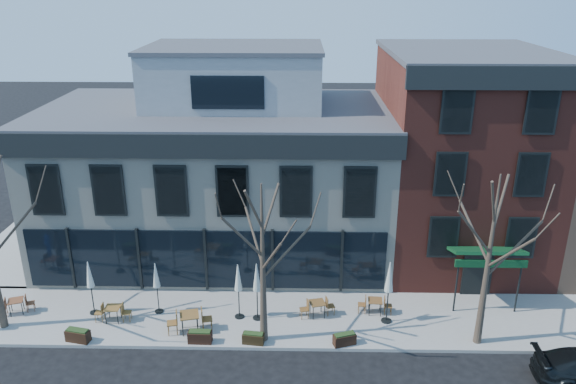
{
  "coord_description": "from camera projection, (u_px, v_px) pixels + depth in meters",
  "views": [
    {
      "loc": [
        4.44,
        -23.93,
        14.47
      ],
      "look_at": [
        3.9,
        2.0,
        4.6
      ],
      "focal_mm": 35.0,
      "sensor_mm": 36.0,
      "label": 1
    }
  ],
  "objects": [
    {
      "name": "ground",
      "position": [
        208.0,
        293.0,
        27.59
      ],
      "size": [
        120.0,
        120.0,
        0.0
      ],
      "primitive_type": "plane",
      "color": "black",
      "rests_on": "ground"
    },
    {
      "name": "cafe_set_5",
      "position": [
        375.0,
        305.0,
        25.54
      ],
      "size": [
        1.6,
        0.68,
        0.83
      ],
      "color": "brown",
      "rests_on": "sidewalk_front"
    },
    {
      "name": "sidewalk_side",
      "position": [
        35.0,
        237.0,
        33.39
      ],
      "size": [
        4.5,
        12.0,
        0.15
      ],
      "primitive_type": "cube",
      "color": "gray",
      "rests_on": "ground"
    },
    {
      "name": "red_brick_building",
      "position": [
        459.0,
        155.0,
        29.99
      ],
      "size": [
        8.2,
        11.78,
        11.18
      ],
      "color": "maroon",
      "rests_on": "ground"
    },
    {
      "name": "umbrella_0",
      "position": [
        90.0,
        277.0,
        25.03
      ],
      "size": [
        0.42,
        0.42,
        2.63
      ],
      "color": "black",
      "rests_on": "sidewalk_front"
    },
    {
      "name": "corner_building",
      "position": [
        219.0,
        169.0,
        30.65
      ],
      "size": [
        18.39,
        10.39,
        11.1
      ],
      "color": "beige",
      "rests_on": "ground"
    },
    {
      "name": "cafe_set_1",
      "position": [
        113.0,
        312.0,
        24.95
      ],
      "size": [
        1.65,
        0.68,
        0.86
      ],
      "color": "brown",
      "rests_on": "sidewalk_front"
    },
    {
      "name": "planter_0",
      "position": [
        78.0,
        335.0,
        23.61
      ],
      "size": [
        1.08,
        0.62,
        0.57
      ],
      "color": "black",
      "rests_on": "sidewalk_front"
    },
    {
      "name": "cafe_set_2",
      "position": [
        190.0,
        320.0,
        24.18
      ],
      "size": [
        2.04,
        0.96,
        1.05
      ],
      "color": "brown",
      "rests_on": "sidewalk_front"
    },
    {
      "name": "planter_1",
      "position": [
        200.0,
        337.0,
        23.53
      ],
      "size": [
        1.01,
        0.42,
        0.56
      ],
      "color": "black",
      "rests_on": "sidewalk_front"
    },
    {
      "name": "umbrella_1",
      "position": [
        156.0,
        278.0,
        25.16
      ],
      "size": [
        0.4,
        0.4,
        2.51
      ],
      "color": "black",
      "rests_on": "sidewalk_front"
    },
    {
      "name": "cafe_set_4",
      "position": [
        317.0,
        307.0,
        25.32
      ],
      "size": [
        1.69,
        0.81,
        0.87
      ],
      "color": "brown",
      "rests_on": "sidewalk_front"
    },
    {
      "name": "planter_2",
      "position": [
        253.0,
        338.0,
        23.48
      ],
      "size": [
        0.94,
        0.48,
        0.51
      ],
      "color": "black",
      "rests_on": "sidewalk_front"
    },
    {
      "name": "planter_3",
      "position": [
        345.0,
        339.0,
        23.4
      ],
      "size": [
        1.01,
        0.66,
        0.53
      ],
      "color": "black",
      "rests_on": "sidewalk_front"
    },
    {
      "name": "tree_right",
      "position": [
        489.0,
        260.0,
        22.28
      ],
      "size": [
        3.72,
        3.77,
        7.48
      ],
      "color": "#382B21",
      "rests_on": "sidewalk_front"
    },
    {
      "name": "umbrella_3",
      "position": [
        257.0,
        280.0,
        24.59
      ],
      "size": [
        0.44,
        0.44,
        2.77
      ],
      "color": "black",
      "rests_on": "sidewalk_front"
    },
    {
      "name": "sidewalk_front",
      "position": [
        272.0,
        317.0,
        25.49
      ],
      "size": [
        33.5,
        4.7,
        0.15
      ],
      "primitive_type": "cube",
      "color": "gray",
      "rests_on": "ground"
    },
    {
      "name": "tree_mid",
      "position": [
        263.0,
        263.0,
        22.54
      ],
      "size": [
        3.5,
        3.55,
        7.04
      ],
      "color": "#382B21",
      "rests_on": "sidewalk_front"
    },
    {
      "name": "umbrella_2",
      "position": [
        238.0,
        280.0,
        24.71
      ],
      "size": [
        0.43,
        0.43,
        2.68
      ],
      "color": "black",
      "rests_on": "sidewalk_front"
    },
    {
      "name": "umbrella_4",
      "position": [
        389.0,
        280.0,
        24.33
      ],
      "size": [
        0.47,
        0.47,
        2.96
      ],
      "color": "black",
      "rests_on": "sidewalk_front"
    },
    {
      "name": "cafe_set_0",
      "position": [
        16.0,
        305.0,
        25.54
      ],
      "size": [
        1.62,
        0.92,
        0.83
      ],
      "color": "brown",
      "rests_on": "sidewalk_front"
    }
  ]
}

